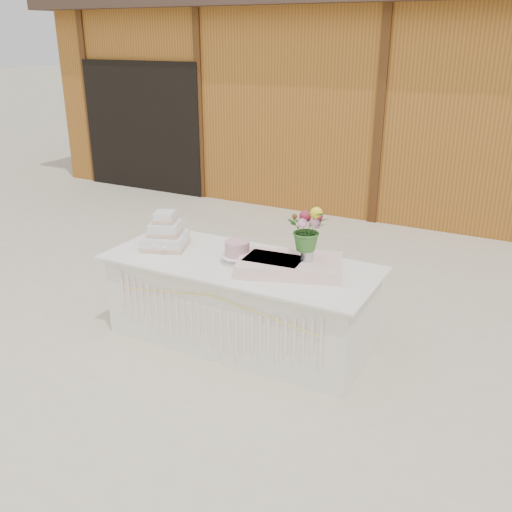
% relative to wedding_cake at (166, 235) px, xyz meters
% --- Properties ---
extents(ground, '(80.00, 80.00, 0.00)m').
position_rel_wedding_cake_xyz_m(ground, '(0.78, -0.00, -0.89)').
color(ground, beige).
rests_on(ground, ground).
extents(barn, '(12.60, 4.60, 3.30)m').
position_rel_wedding_cake_xyz_m(barn, '(0.77, 5.99, 0.79)').
color(barn, '#9B5D20').
rests_on(barn, ground).
extents(cake_table, '(2.40, 1.00, 0.77)m').
position_rel_wedding_cake_xyz_m(cake_table, '(0.78, -0.01, -0.50)').
color(cake_table, white).
rests_on(cake_table, ground).
extents(wedding_cake, '(0.48, 0.48, 0.34)m').
position_rel_wedding_cake_xyz_m(wedding_cake, '(0.00, 0.00, 0.00)').
color(wedding_cake, silver).
rests_on(wedding_cake, cake_table).
extents(pink_cake_stand, '(0.27, 0.27, 0.20)m').
position_rel_wedding_cake_xyz_m(pink_cake_stand, '(0.77, -0.03, -0.01)').
color(pink_cake_stand, white).
rests_on(pink_cake_stand, cake_table).
extents(satin_runner, '(0.97, 0.75, 0.11)m').
position_rel_wedding_cake_xyz_m(satin_runner, '(1.25, 0.01, -0.06)').
color(satin_runner, beige).
rests_on(satin_runner, cake_table).
extents(flower_vase, '(0.10, 0.10, 0.14)m').
position_rel_wedding_cake_xyz_m(flower_vase, '(1.39, 0.05, 0.06)').
color(flower_vase, silver).
rests_on(flower_vase, satin_runner).
extents(bouquet, '(0.40, 0.37, 0.36)m').
position_rel_wedding_cake_xyz_m(bouquet, '(1.39, 0.05, 0.31)').
color(bouquet, '#356B2B').
rests_on(bouquet, flower_vase).
extents(loose_flowers, '(0.14, 0.32, 0.02)m').
position_rel_wedding_cake_xyz_m(loose_flowers, '(-0.26, 0.13, -0.11)').
color(loose_flowers, pink).
rests_on(loose_flowers, cake_table).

